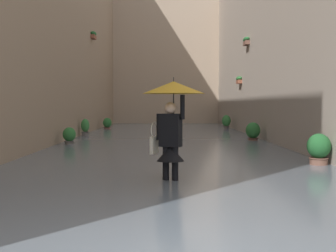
% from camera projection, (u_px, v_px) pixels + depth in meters
% --- Properties ---
extents(ground_plane, '(71.63, 71.63, 0.00)m').
position_uv_depth(ground_plane, '(166.00, 143.00, 18.07)').
color(ground_plane, gray).
extents(flood_water, '(8.30, 34.65, 0.19)m').
position_uv_depth(flood_water, '(166.00, 141.00, 18.07)').
color(flood_water, slate).
rests_on(flood_water, ground_plane).
extents(building_facade_left, '(2.04, 32.65, 9.03)m').
position_uv_depth(building_facade_left, '(284.00, 29.00, 17.87)').
color(building_facade_left, '#A89989').
rests_on(building_facade_left, ground_plane).
extents(building_facade_far, '(11.10, 1.80, 13.07)m').
position_uv_depth(building_facade_far, '(166.00, 36.00, 32.96)').
color(building_facade_far, tan).
rests_on(building_facade_far, ground_plane).
extents(person_wading, '(1.11, 1.11, 2.04)m').
position_uv_depth(person_wading, '(172.00, 109.00, 8.14)').
color(person_wading, black).
rests_on(person_wading, ground_plane).
extents(potted_plant_mid_right, '(0.36, 0.36, 0.93)m').
position_uv_depth(potted_plant_mid_right, '(85.00, 129.00, 19.52)').
color(potted_plant_mid_right, '#66605B').
rests_on(potted_plant_mid_right, ground_plane).
extents(potted_plant_near_left, '(0.55, 0.55, 0.87)m').
position_uv_depth(potted_plant_near_left, '(253.00, 132.00, 17.31)').
color(potted_plant_near_left, brown).
rests_on(potted_plant_near_left, ground_plane).
extents(potted_plant_far_left, '(0.54, 0.54, 0.89)m').
position_uv_depth(potted_plant_far_left, '(319.00, 151.00, 10.30)').
color(potted_plant_far_left, brown).
rests_on(potted_plant_far_left, ground_plane).
extents(potted_plant_near_right, '(0.48, 0.48, 0.80)m').
position_uv_depth(potted_plant_near_right, '(107.00, 124.00, 25.16)').
color(potted_plant_near_right, brown).
rests_on(potted_plant_near_right, ground_plane).
extents(potted_plant_mid_left, '(0.48, 0.48, 0.97)m').
position_uv_depth(potted_plant_mid_left, '(226.00, 123.00, 24.62)').
color(potted_plant_mid_left, '#66605B').
rests_on(potted_plant_mid_left, ground_plane).
extents(potted_plant_far_right, '(0.44, 0.44, 0.77)m').
position_uv_depth(potted_plant_far_right, '(69.00, 137.00, 15.55)').
color(potted_plant_far_right, '#66605B').
rests_on(potted_plant_far_right, ground_plane).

